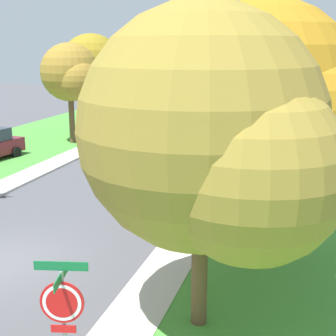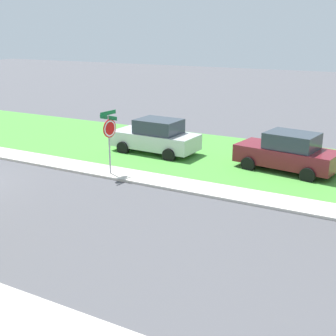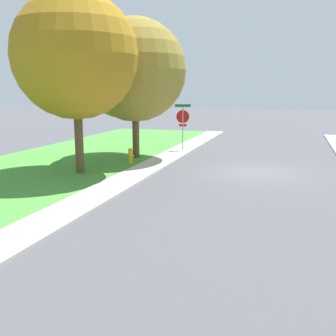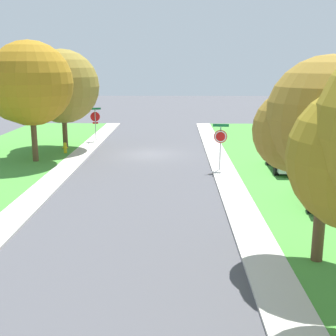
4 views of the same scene
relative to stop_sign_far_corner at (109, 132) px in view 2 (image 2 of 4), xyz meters
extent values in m
cube|color=beige|center=(-0.25, 7.12, -1.84)|extent=(1.40, 56.00, 0.10)
cube|color=#479338|center=(-4.95, 7.12, -1.85)|extent=(8.00, 56.00, 0.08)
cylinder|color=#9E9EA3|center=(0.00, -0.03, -0.59)|extent=(0.07, 0.07, 2.60)
cylinder|color=red|center=(0.00, 0.02, 0.16)|extent=(0.76, 0.11, 0.76)
cylinder|color=white|center=(0.00, 0.04, 0.16)|extent=(0.67, 0.08, 0.67)
cylinder|color=red|center=(0.00, 0.04, 0.16)|extent=(0.54, 0.06, 0.55)
cube|color=#146B38|center=(0.00, -0.03, 0.80)|extent=(0.92, 0.12, 0.16)
cube|color=#146B38|center=(0.00, -0.03, 0.61)|extent=(0.12, 0.92, 0.16)
cube|color=maroon|center=(-4.13, 6.36, -1.19)|extent=(2.40, 4.51, 0.76)
cube|color=#2D3842|center=(-4.10, 6.56, -0.47)|extent=(1.89, 2.31, 0.68)
cylinder|color=black|center=(-3.43, 4.91, -1.57)|extent=(0.33, 0.67, 0.64)
cylinder|color=black|center=(-5.22, 5.17, -1.57)|extent=(0.33, 0.67, 0.64)
cylinder|color=black|center=(-3.05, 7.55, -1.57)|extent=(0.33, 0.67, 0.64)
cylinder|color=black|center=(-4.83, 7.81, -1.57)|extent=(0.33, 0.67, 0.64)
cube|color=silver|center=(-3.99, -0.14, -1.19)|extent=(1.97, 4.37, 0.76)
cube|color=#2D3842|center=(-3.99, 0.06, -0.47)|extent=(1.68, 2.16, 0.68)
cylinder|color=black|center=(-3.15, -1.50, -1.57)|extent=(0.27, 0.65, 0.64)
cylinder|color=black|center=(-4.95, -1.43, -1.57)|extent=(0.27, 0.65, 0.64)
cylinder|color=black|center=(-3.04, 1.16, -1.57)|extent=(0.27, 0.65, 0.64)
cylinder|color=black|center=(-4.84, 1.23, -1.57)|extent=(0.27, 0.65, 0.64)
camera|label=1|loc=(12.88, -16.72, 4.41)|focal=53.84mm
camera|label=2|loc=(15.03, 10.99, 4.09)|focal=48.72mm
camera|label=3|loc=(2.86, 12.89, 1.73)|focal=42.85mm
camera|label=4|loc=(2.55, 25.19, 4.17)|focal=47.16mm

